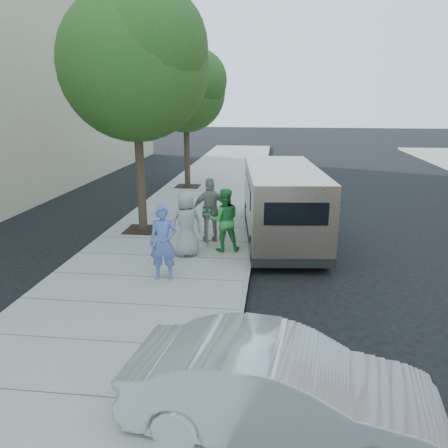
{
  "coord_description": "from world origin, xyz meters",
  "views": [
    {
      "loc": [
        2.05,
        -11.26,
        4.41
      ],
      "look_at": [
        0.7,
        0.14,
        1.1
      ],
      "focal_mm": 35.0,
      "sensor_mm": 36.0,
      "label": 1
    }
  ],
  "objects": [
    {
      "name": "person_gray_shirt",
      "position": [
        -0.35,
        0.13,
        1.07
      ],
      "size": [
        1.06,
        0.93,
        1.84
      ],
      "primitive_type": "imported",
      "rotation": [
        0.0,
        0.0,
        3.61
      ],
      "color": "gray",
      "rests_on": "sidewalk"
    },
    {
      "name": "tree_near",
      "position": [
        -2.25,
        2.4,
        5.55
      ],
      "size": [
        4.62,
        4.6,
        7.53
      ],
      "color": "black",
      "rests_on": "sidewalk"
    },
    {
      "name": "sedan",
      "position": [
        2.21,
        -6.25,
        0.69
      ],
      "size": [
        4.34,
        1.97,
        1.38
      ],
      "primitive_type": "imported",
      "rotation": [
        0.0,
        0.0,
        1.45
      ],
      "color": "#B2B6B9",
      "rests_on": "ground"
    },
    {
      "name": "van",
      "position": [
        2.29,
        2.31,
        1.25
      ],
      "size": [
        2.74,
        6.52,
        2.35
      ],
      "rotation": [
        0.0,
        0.0,
        0.11
      ],
      "color": "tan",
      "rests_on": "ground"
    },
    {
      "name": "tree_far",
      "position": [
        -2.25,
        10.0,
        4.88
      ],
      "size": [
        3.92,
        3.8,
        6.49
      ],
      "color": "black",
      "rests_on": "sidewalk"
    },
    {
      "name": "parking_meter",
      "position": [
        0.12,
        0.88,
        1.05
      ],
      "size": [
        0.26,
        0.1,
        1.24
      ],
      "rotation": [
        0.0,
        0.0,
        -0.03
      ],
      "color": "gray",
      "rests_on": "sidewalk"
    },
    {
      "name": "sidewalk",
      "position": [
        -1.0,
        0.0,
        0.07
      ],
      "size": [
        5.0,
        60.0,
        0.15
      ],
      "primitive_type": "cube",
      "color": "gray",
      "rests_on": "ground"
    },
    {
      "name": "curb_face",
      "position": [
        1.44,
        0.0,
        0.07
      ],
      "size": [
        0.12,
        60.0,
        0.16
      ],
      "primitive_type": "cube",
      "color": "gray",
      "rests_on": "ground"
    },
    {
      "name": "person_officer",
      "position": [
        -0.57,
        -1.54,
        1.07
      ],
      "size": [
        0.72,
        0.51,
        1.84
      ],
      "primitive_type": "imported",
      "rotation": [
        0.0,
        0.0,
        0.11
      ],
      "color": "#556BB6",
      "rests_on": "sidewalk"
    },
    {
      "name": "ground",
      "position": [
        0.0,
        0.0,
        0.0
      ],
      "size": [
        120.0,
        120.0,
        0.0
      ],
      "primitive_type": "plane",
      "color": "black",
      "rests_on": "ground"
    },
    {
      "name": "person_green_shirt",
      "position": [
        0.65,
        0.68,
        1.07
      ],
      "size": [
        1.02,
        0.87,
        1.83
      ],
      "primitive_type": "imported",
      "rotation": [
        0.0,
        0.0,
        3.36
      ],
      "color": "green",
      "rests_on": "sidewalk"
    },
    {
      "name": "person_striped_polo",
      "position": [
        0.15,
        1.45,
        1.14
      ],
      "size": [
        1.24,
        0.77,
        1.98
      ],
      "primitive_type": "imported",
      "rotation": [
        0.0,
        0.0,
        3.41
      ],
      "color": "gray",
      "rests_on": "sidewalk"
    }
  ]
}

